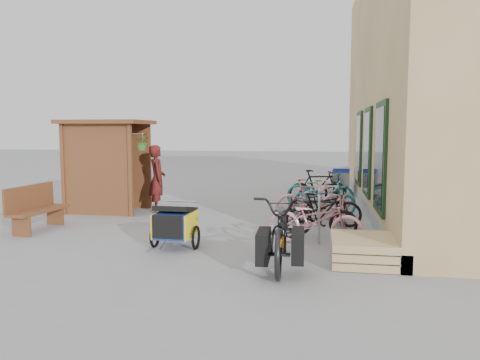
% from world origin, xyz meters
% --- Properties ---
extents(ground, '(80.00, 80.00, 0.00)m').
position_xyz_m(ground, '(0.00, 0.00, 0.00)').
color(ground, gray).
extents(kiosk, '(2.49, 1.65, 2.40)m').
position_xyz_m(kiosk, '(-3.28, 2.47, 1.55)').
color(kiosk, brown).
rests_on(kiosk, ground).
extents(bike_rack, '(0.05, 5.35, 0.86)m').
position_xyz_m(bike_rack, '(2.30, 2.40, 0.52)').
color(bike_rack, '#A5A8AD').
rests_on(bike_rack, ground).
extents(pallet_stack, '(1.00, 1.20, 0.40)m').
position_xyz_m(pallet_stack, '(3.00, -1.40, 0.21)').
color(pallet_stack, tan).
rests_on(pallet_stack, ground).
extents(bench, '(0.58, 1.57, 0.97)m').
position_xyz_m(bench, '(-3.68, -0.02, 0.50)').
color(bench, brown).
rests_on(bench, ground).
extents(shopping_carts, '(0.53, 1.47, 0.95)m').
position_xyz_m(shopping_carts, '(3.00, 6.88, 0.56)').
color(shopping_carts, silver).
rests_on(shopping_carts, ground).
extents(child_trailer, '(0.85, 1.42, 0.83)m').
position_xyz_m(child_trailer, '(-0.28, -0.98, 0.46)').
color(child_trailer, navy).
rests_on(child_trailer, ground).
extents(cargo_bike, '(0.85, 2.26, 1.17)m').
position_xyz_m(cargo_bike, '(1.73, -1.83, 0.58)').
color(cargo_bike, black).
rests_on(cargo_bike, ground).
extents(person_kiosk, '(0.64, 0.76, 1.76)m').
position_xyz_m(person_kiosk, '(-1.85, 2.51, 0.88)').
color(person_kiosk, maroon).
rests_on(person_kiosk, ground).
extents(bike_0, '(1.91, 1.06, 0.95)m').
position_xyz_m(bike_0, '(2.23, -0.35, 0.48)').
color(bike_0, pink).
rests_on(bike_0, ground).
extents(bike_1, '(1.52, 0.63, 0.88)m').
position_xyz_m(bike_1, '(2.33, 0.37, 0.44)').
color(bike_1, black).
rests_on(bike_1, ground).
extents(bike_2, '(1.80, 1.05, 0.89)m').
position_xyz_m(bike_2, '(2.42, 1.59, 0.45)').
color(bike_2, black).
rests_on(bike_2, ground).
extents(bike_3, '(1.75, 0.69, 1.03)m').
position_xyz_m(bike_3, '(2.13, 1.90, 0.51)').
color(bike_3, pink).
rests_on(bike_3, ground).
extents(bike_4, '(1.75, 0.79, 0.89)m').
position_xyz_m(bike_4, '(2.36, 2.74, 0.45)').
color(bike_4, '#1A636A').
rests_on(bike_4, ground).
extents(bike_5, '(1.52, 0.59, 0.89)m').
position_xyz_m(bike_5, '(2.49, 3.08, 0.44)').
color(bike_5, '#BCBBB7').
rests_on(bike_5, ground).
extents(bike_6, '(1.91, 0.83, 0.97)m').
position_xyz_m(bike_6, '(2.33, 4.01, 0.49)').
color(bike_6, '#1A636A').
rests_on(bike_6, ground).
extents(bike_7, '(1.77, 0.88, 1.02)m').
position_xyz_m(bike_7, '(2.27, 4.39, 0.51)').
color(bike_7, black).
rests_on(bike_7, ground).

